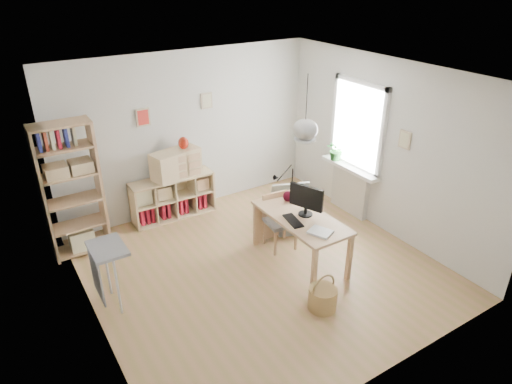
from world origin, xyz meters
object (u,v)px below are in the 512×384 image
cube_shelf (171,200)px  chair (279,217)px  storage_chest (295,215)px  drawer_chest (176,164)px  tall_bookshelf (70,185)px  monitor (306,199)px  desk (301,222)px

cube_shelf → chair: size_ratio=1.67×
chair → storage_chest: (0.54, 0.30, -0.26)m
chair → drawer_chest: size_ratio=1.05×
chair → storage_chest: 0.67m
tall_bookshelf → chair: bearing=-29.1°
monitor → tall_bookshelf: bearing=121.5°
tall_bookshelf → drawer_chest: bearing=8.1°
cube_shelf → desk: bearing=-65.4°
chair → monitor: size_ratio=1.74×
tall_bookshelf → storage_chest: 3.42m
cube_shelf → chair: 2.00m
chair → storage_chest: chair is taller
desk → cube_shelf: bearing=114.6°
desk → tall_bookshelf: (-2.59, 1.95, 0.43)m
desk → chair: bearing=91.1°
cube_shelf → monitor: (1.10, -2.23, 0.70)m
drawer_chest → chair: bearing=-74.0°
cube_shelf → tall_bookshelf: (-1.56, -0.28, 0.79)m
tall_bookshelf → chair: (2.58, -1.43, -0.61)m
storage_chest → monitor: (-0.45, -0.82, 0.78)m
drawer_chest → storage_chest: bearing=-55.9°
cube_shelf → chair: (1.01, -1.71, 0.18)m
monitor → storage_chest: bearing=39.2°
tall_bookshelf → storage_chest: tall_bookshelf is taller
desk → storage_chest: size_ratio=1.68×
storage_chest → chair: bearing=-129.8°
cube_shelf → monitor: monitor is taller
monitor → drawer_chest: bearing=91.8°
tall_bookshelf → monitor: 3.30m
cube_shelf → storage_chest: bearing=-42.4°
desk → monitor: (0.08, -0.00, 0.34)m
tall_bookshelf → storage_chest: size_ratio=2.23×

